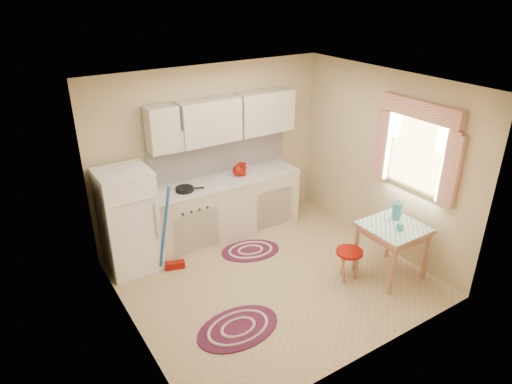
% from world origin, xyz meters
% --- Properties ---
extents(room_shell, '(3.64, 3.60, 2.52)m').
position_xyz_m(room_shell, '(0.16, 0.24, 1.60)').
color(room_shell, tan).
rests_on(room_shell, ground).
extents(fridge, '(0.65, 0.60, 1.40)m').
position_xyz_m(fridge, '(-1.42, 1.25, 0.70)').
color(fridge, white).
rests_on(fridge, ground).
extents(broom, '(0.30, 0.19, 1.20)m').
position_xyz_m(broom, '(-0.97, 0.90, 0.60)').
color(broom, '#1C53B2').
rests_on(broom, ground).
extents(base_cabinets, '(2.25, 0.60, 0.88)m').
position_xyz_m(base_cabinets, '(0.04, 1.30, 0.44)').
color(base_cabinets, beige).
rests_on(base_cabinets, ground).
extents(countertop, '(2.27, 0.62, 0.04)m').
position_xyz_m(countertop, '(0.04, 1.30, 0.90)').
color(countertop, beige).
rests_on(countertop, base_cabinets).
extents(frying_pan, '(0.33, 0.33, 0.05)m').
position_xyz_m(frying_pan, '(-0.61, 1.25, 0.94)').
color(frying_pan, black).
rests_on(frying_pan, countertop).
extents(red_kettle, '(0.21, 0.20, 0.18)m').
position_xyz_m(red_kettle, '(0.26, 1.30, 1.01)').
color(red_kettle, '#830C04').
rests_on(red_kettle, countertop).
extents(red_canister, '(0.14, 0.14, 0.16)m').
position_xyz_m(red_canister, '(0.33, 1.30, 1.00)').
color(red_canister, '#830C04').
rests_on(red_canister, countertop).
extents(table, '(0.72, 0.72, 0.72)m').
position_xyz_m(table, '(1.33, -0.72, 0.36)').
color(table, tan).
rests_on(table, ground).
extents(stool, '(0.42, 0.42, 0.42)m').
position_xyz_m(stool, '(0.81, -0.51, 0.21)').
color(stool, '#830C04').
rests_on(stool, ground).
extents(coffee_pot, '(0.17, 0.16, 0.30)m').
position_xyz_m(coffee_pot, '(1.49, -0.60, 0.87)').
color(coffee_pot, teal).
rests_on(coffee_pot, table).
extents(mug, '(0.09, 0.09, 0.10)m').
position_xyz_m(mug, '(1.31, -0.82, 0.77)').
color(mug, teal).
rests_on(mug, table).
extents(rug_center, '(0.96, 0.77, 0.02)m').
position_xyz_m(rug_center, '(0.10, 0.72, 0.01)').
color(rug_center, maroon).
rests_on(rug_center, ground).
extents(rug_left, '(1.01, 0.69, 0.02)m').
position_xyz_m(rug_left, '(-0.85, -0.56, 0.01)').
color(rug_left, maroon).
rests_on(rug_left, ground).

